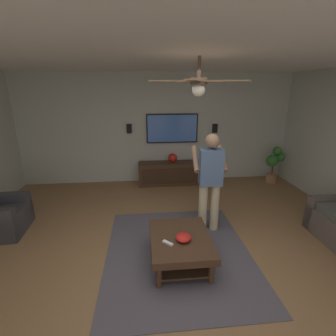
{
  "coord_description": "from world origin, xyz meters",
  "views": [
    {
      "loc": [
        -2.68,
        0.35,
        2.28
      ],
      "look_at": [
        1.04,
        -0.02,
        1.08
      ],
      "focal_mm": 26.21,
      "sensor_mm": 36.0,
      "label": 1
    }
  ],
  "objects_px": {
    "remote_white": "(168,243)",
    "person_standing": "(210,177)",
    "tv": "(172,128)",
    "bowl": "(183,238)",
    "media_console": "(173,173)",
    "vase_round": "(173,158)",
    "wall_speaker_right": "(129,129)",
    "coffee_table": "(180,244)",
    "wall_speaker_left": "(215,128)",
    "potted_plant_tall": "(274,163)",
    "ceiling_fan": "(198,84)"
  },
  "relations": [
    {
      "from": "tv",
      "to": "wall_speaker_right",
      "type": "distance_m",
      "value": 1.05
    },
    {
      "from": "wall_speaker_right",
      "to": "remote_white",
      "type": "bearing_deg",
      "value": -169.73
    },
    {
      "from": "tv",
      "to": "bowl",
      "type": "height_order",
      "value": "tv"
    },
    {
      "from": "tv",
      "to": "bowl",
      "type": "distance_m",
      "value": 3.41
    },
    {
      "from": "media_console",
      "to": "ceiling_fan",
      "type": "distance_m",
      "value": 3.4
    },
    {
      "from": "wall_speaker_left",
      "to": "wall_speaker_right",
      "type": "distance_m",
      "value": 2.13
    },
    {
      "from": "coffee_table",
      "to": "tv",
      "type": "distance_m",
      "value": 3.37
    },
    {
      "from": "vase_round",
      "to": "wall_speaker_right",
      "type": "relative_size",
      "value": 1.0
    },
    {
      "from": "media_console",
      "to": "potted_plant_tall",
      "type": "relative_size",
      "value": 1.8
    },
    {
      "from": "remote_white",
      "to": "person_standing",
      "type": "bearing_deg",
      "value": -85.47
    },
    {
      "from": "remote_white",
      "to": "wall_speaker_left",
      "type": "bearing_deg",
      "value": -70.24
    },
    {
      "from": "coffee_table",
      "to": "bowl",
      "type": "height_order",
      "value": "bowl"
    },
    {
      "from": "vase_round",
      "to": "wall_speaker_right",
      "type": "distance_m",
      "value": 1.27
    },
    {
      "from": "vase_round",
      "to": "ceiling_fan",
      "type": "xyz_separation_m",
      "value": [
        -2.72,
        0.02,
        1.68
      ]
    },
    {
      "from": "bowl",
      "to": "remote_white",
      "type": "xyz_separation_m",
      "value": [
        -0.05,
        0.21,
        -0.03
      ]
    },
    {
      "from": "ceiling_fan",
      "to": "coffee_table",
      "type": "bearing_deg",
      "value": 138.99
    },
    {
      "from": "person_standing",
      "to": "vase_round",
      "type": "bearing_deg",
      "value": 11.91
    },
    {
      "from": "media_console",
      "to": "ceiling_fan",
      "type": "xyz_separation_m",
      "value": [
        -2.69,
        0.03,
        2.07
      ]
    },
    {
      "from": "wall_speaker_left",
      "to": "potted_plant_tall",
      "type": "bearing_deg",
      "value": -107.83
    },
    {
      "from": "remote_white",
      "to": "vase_round",
      "type": "height_order",
      "value": "vase_round"
    },
    {
      "from": "person_standing",
      "to": "wall_speaker_right",
      "type": "distance_m",
      "value": 2.81
    },
    {
      "from": "bowl",
      "to": "wall_speaker_right",
      "type": "distance_m",
      "value": 3.51
    },
    {
      "from": "vase_round",
      "to": "tv",
      "type": "bearing_deg",
      "value": -2.15
    },
    {
      "from": "wall_speaker_right",
      "to": "wall_speaker_left",
      "type": "bearing_deg",
      "value": -90.0
    },
    {
      "from": "remote_white",
      "to": "vase_round",
      "type": "relative_size",
      "value": 0.68
    },
    {
      "from": "tv",
      "to": "potted_plant_tall",
      "type": "height_order",
      "value": "tv"
    },
    {
      "from": "vase_round",
      "to": "coffee_table",
      "type": "bearing_deg",
      "value": 175.21
    },
    {
      "from": "potted_plant_tall",
      "to": "person_standing",
      "type": "bearing_deg",
      "value": 131.78
    },
    {
      "from": "person_standing",
      "to": "vase_round",
      "type": "distance_m",
      "value": 2.23
    },
    {
      "from": "person_standing",
      "to": "coffee_table",
      "type": "bearing_deg",
      "value": 146.55
    },
    {
      "from": "bowl",
      "to": "ceiling_fan",
      "type": "height_order",
      "value": "ceiling_fan"
    },
    {
      "from": "person_standing",
      "to": "potted_plant_tall",
      "type": "relative_size",
      "value": 1.74
    },
    {
      "from": "potted_plant_tall",
      "to": "ceiling_fan",
      "type": "relative_size",
      "value": 0.8
    },
    {
      "from": "media_console",
      "to": "potted_plant_tall",
      "type": "distance_m",
      "value": 2.53
    },
    {
      "from": "potted_plant_tall",
      "to": "wall_speaker_right",
      "type": "xyz_separation_m",
      "value": [
        0.46,
        3.56,
        0.84
      ]
    },
    {
      "from": "tv",
      "to": "media_console",
      "type": "bearing_deg",
      "value": -0.0
    },
    {
      "from": "media_console",
      "to": "wall_speaker_right",
      "type": "relative_size",
      "value": 7.73
    },
    {
      "from": "coffee_table",
      "to": "wall_speaker_left",
      "type": "distance_m",
      "value": 3.63
    },
    {
      "from": "wall_speaker_left",
      "to": "wall_speaker_right",
      "type": "xyz_separation_m",
      "value": [
        0.0,
        2.13,
        0.02
      ]
    },
    {
      "from": "media_console",
      "to": "tv",
      "type": "height_order",
      "value": "tv"
    },
    {
      "from": "potted_plant_tall",
      "to": "wall_speaker_left",
      "type": "bearing_deg",
      "value": 72.17
    },
    {
      "from": "tv",
      "to": "ceiling_fan",
      "type": "bearing_deg",
      "value": -0.62
    },
    {
      "from": "bowl",
      "to": "wall_speaker_left",
      "type": "distance_m",
      "value": 3.66
    },
    {
      "from": "ceiling_fan",
      "to": "wall_speaker_right",
      "type": "bearing_deg",
      "value": 19.0
    },
    {
      "from": "ceiling_fan",
      "to": "tv",
      "type": "bearing_deg",
      "value": -0.62
    },
    {
      "from": "potted_plant_tall",
      "to": "vase_round",
      "type": "bearing_deg",
      "value": 84.65
    },
    {
      "from": "coffee_table",
      "to": "wall_speaker_right",
      "type": "xyz_separation_m",
      "value": [
        3.21,
        0.79,
        1.07
      ]
    },
    {
      "from": "remote_white",
      "to": "wall_speaker_right",
      "type": "height_order",
      "value": "wall_speaker_right"
    },
    {
      "from": "person_standing",
      "to": "vase_round",
      "type": "height_order",
      "value": "person_standing"
    },
    {
      "from": "media_console",
      "to": "tv",
      "type": "relative_size",
      "value": 1.34
    }
  ]
}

